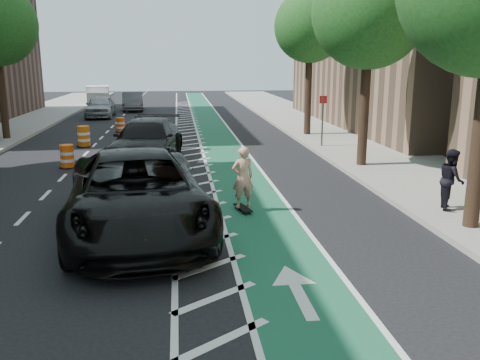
{
  "coord_description": "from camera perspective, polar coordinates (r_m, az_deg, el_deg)",
  "views": [
    {
      "loc": [
        0.95,
        -10.96,
        4.05
      ],
      "look_at": [
        2.46,
        1.48,
        1.1
      ],
      "focal_mm": 38.0,
      "sensor_mm": 36.0,
      "label": 1
    }
  ],
  "objects": [
    {
      "name": "car_grey",
      "position": [
        43.43,
        -11.96,
        8.64
      ],
      "size": [
        2.01,
        4.77,
        1.53
      ],
      "primitive_type": "imported",
      "rotation": [
        0.0,
        0.0,
        0.08
      ],
      "color": "#515155",
      "rests_on": "ground"
    },
    {
      "name": "tree_r_d",
      "position": [
        27.89,
        7.86,
        16.68
      ],
      "size": [
        4.2,
        4.2,
        7.9
      ],
      "color": "#382619",
      "rests_on": "ground"
    },
    {
      "name": "box_truck",
      "position": [
        48.45,
        -15.63,
        8.97
      ],
      "size": [
        2.43,
        4.52,
        1.8
      ],
      "rotation": [
        0.0,
        0.0,
        0.13
      ],
      "color": "white",
      "rests_on": "ground"
    },
    {
      "name": "barrel_c",
      "position": [
        30.37,
        -13.27,
        5.99
      ],
      "size": [
        0.61,
        0.61,
        0.83
      ],
      "color": "#E24E0B",
      "rests_on": "ground"
    },
    {
      "name": "bike_lane",
      "position": [
        21.44,
        -1.3,
        2.38
      ],
      "size": [
        2.0,
        90.0,
        0.01
      ],
      "primitive_type": "cube",
      "color": "#1A5B40",
      "rests_on": "ground"
    },
    {
      "name": "barrel_b",
      "position": [
        25.62,
        -17.13,
        4.64
      ],
      "size": [
        0.73,
        0.73,
        1.0
      ],
      "color": "#E0620B",
      "rests_on": "ground"
    },
    {
      "name": "car_silver",
      "position": [
        38.85,
        -15.4,
        8.0
      ],
      "size": [
        1.98,
        4.76,
        1.61
      ],
      "primitive_type": "imported",
      "rotation": [
        0.0,
        0.0,
        0.02
      ],
      "color": "#A6A6AB",
      "rests_on": "ground"
    },
    {
      "name": "barrel_a",
      "position": [
        20.71,
        -18.83,
        2.46
      ],
      "size": [
        0.66,
        0.66,
        0.9
      ],
      "color": "#FF5A0D",
      "rests_on": "ground"
    },
    {
      "name": "ground",
      "position": [
        11.72,
        -11.22,
        -7.23
      ],
      "size": [
        120.0,
        120.0,
        0.0
      ],
      "primitive_type": "plane",
      "color": "black",
      "rests_on": "ground"
    },
    {
      "name": "tree_r_c",
      "position": [
        20.26,
        13.84,
        17.77
      ],
      "size": [
        4.2,
        4.2,
        7.9
      ],
      "color": "#382619",
      "rests_on": "ground"
    },
    {
      "name": "skateboard",
      "position": [
        14.0,
        0.31,
        -3.15
      ],
      "size": [
        0.46,
        0.93,
        0.12
      ],
      "rotation": [
        0.0,
        0.0,
        0.24
      ],
      "color": "black",
      "rests_on": "ground"
    },
    {
      "name": "suv_far",
      "position": [
        21.09,
        -10.43,
        4.33
      ],
      "size": [
        3.19,
        6.18,
        1.71
      ],
      "primitive_type": "imported",
      "rotation": [
        0.0,
        0.0,
        -0.14
      ],
      "color": "black",
      "rests_on": "ground"
    },
    {
      "name": "buffer_strip",
      "position": [
        21.35,
        -5.31,
        2.28
      ],
      "size": [
        1.4,
        90.0,
        0.01
      ],
      "primitive_type": "cube",
      "color": "silver",
      "rests_on": "ground"
    },
    {
      "name": "sign_post",
      "position": [
        24.05,
        9.25,
        6.64
      ],
      "size": [
        0.35,
        0.08,
        2.47
      ],
      "color": "#4C4C4C",
      "rests_on": "ground"
    },
    {
      "name": "pedestrian",
      "position": [
        14.69,
        22.64,
        0.08
      ],
      "size": [
        0.82,
        0.93,
        1.63
      ],
      "primitive_type": "imported",
      "rotation": [
        0.0,
        0.0,
        1.28
      ],
      "color": "black",
      "rests_on": "sidewalk_right"
    },
    {
      "name": "curb_right",
      "position": [
        22.19,
        9.18,
        2.78
      ],
      "size": [
        0.12,
        90.0,
        0.16
      ],
      "primitive_type": "cube",
      "color": "gray",
      "rests_on": "ground"
    },
    {
      "name": "sidewalk_right",
      "position": [
        22.98,
        15.06,
        2.84
      ],
      "size": [
        5.0,
        90.0,
        0.15
      ],
      "primitive_type": "cube",
      "color": "gray",
      "rests_on": "ground"
    },
    {
      "name": "skateboarder",
      "position": [
        13.78,
        0.31,
        0.31
      ],
      "size": [
        0.69,
        0.54,
        1.69
      ],
      "primitive_type": "imported",
      "rotation": [
        0.0,
        0.0,
        3.39
      ],
      "color": "tan",
      "rests_on": "skateboard"
    },
    {
      "name": "suv_near",
      "position": [
        12.36,
        -11.53,
        -1.49
      ],
      "size": [
        4.01,
        7.27,
        1.93
      ],
      "primitive_type": "imported",
      "rotation": [
        0.0,
        0.0,
        0.12
      ],
      "color": "black",
      "rests_on": "ground"
    }
  ]
}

